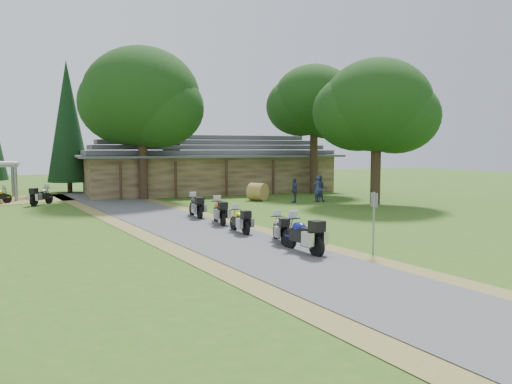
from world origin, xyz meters
name	(u,v)px	position (x,y,z in m)	size (l,w,h in m)	color
ground	(250,249)	(0.00, 0.00, 0.00)	(120.00, 120.00, 0.00)	#325A19
driveway	(205,233)	(-0.50, 4.00, 0.00)	(46.00, 46.00, 0.00)	#474749
lodge	(209,163)	(6.00, 24.00, 2.45)	(21.40, 9.40, 4.90)	brown
motorcycle_row_a	(303,233)	(1.46, -1.40, 0.71)	(2.07, 0.68, 1.42)	navy
motorcycle_row_b	(280,227)	(1.56, 0.67, 0.60)	(1.76, 0.57, 1.20)	#ACAEB5
motorcycle_row_c	(240,219)	(0.88, 3.35, 0.61)	(1.77, 0.58, 1.21)	#D7CD02
motorcycle_row_d	(219,211)	(0.90, 6.17, 0.67)	(1.95, 0.63, 1.33)	#CB470B
motorcycle_row_e	(196,205)	(0.48, 8.91, 0.65)	(1.91, 0.62, 1.31)	black
motorcycle_carport_b	(41,195)	(-7.21, 18.63, 0.66)	(1.94, 0.63, 1.33)	slate
person_a	(318,186)	(10.52, 13.30, 1.08)	(0.61, 0.44, 2.16)	navy
person_b	(319,186)	(10.69, 13.44, 1.09)	(0.62, 0.44, 2.17)	navy
person_c	(295,188)	(8.82, 13.49, 0.99)	(0.56, 0.40, 1.98)	navy
hay_bale	(258,192)	(7.00, 15.67, 0.63)	(1.26, 1.26, 1.15)	olive
sign_post	(374,223)	(3.62, -2.59, 1.10)	(0.39, 0.07, 2.19)	gray
oak_lodge_left	(142,117)	(-0.37, 19.64, 5.99)	(8.33, 8.33, 11.99)	black
oak_lodge_right	(314,118)	(13.49, 19.14, 6.17)	(6.76, 6.76, 12.35)	black
oak_driveway	(377,125)	(13.40, 10.61, 5.29)	(7.23, 7.23, 10.58)	black
cedar_near	(68,127)	(-5.06, 27.76, 5.51)	(3.49, 3.49, 11.02)	black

